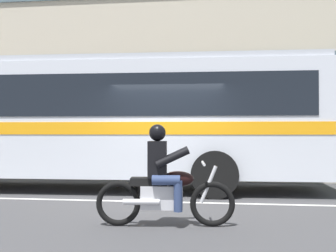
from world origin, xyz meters
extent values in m
plane|color=#3D3D3F|center=(0.00, 0.00, 0.00)|extent=(60.00, 60.00, 0.00)
cube|color=#A39E93|center=(0.00, 5.10, 0.07)|extent=(28.00, 3.80, 0.15)
cube|color=silver|center=(0.00, -0.60, 0.00)|extent=(26.60, 0.14, 0.01)
cube|color=#B2A893|center=(0.00, 7.40, 5.27)|extent=(28.00, 0.80, 10.55)
cube|color=#4C606B|center=(0.00, 6.96, 3.69)|extent=(25.76, 0.10, 1.40)
cube|color=silver|center=(-2.16, 1.20, 1.73)|extent=(11.73, 2.93, 2.70)
cube|color=black|center=(-2.16, 1.20, 2.28)|extent=(10.80, 2.94, 0.96)
cube|color=orange|center=(-2.16, 1.20, 1.53)|extent=(11.50, 2.95, 0.28)
cube|color=#ADB1BA|center=(-2.16, 1.20, 3.14)|extent=(11.49, 2.80, 0.16)
cylinder|color=black|center=(1.05, 0.02, 0.52)|extent=(1.04, 0.30, 1.04)
torus|color=black|center=(1.10, -2.79, 0.34)|extent=(0.70, 0.16, 0.69)
torus|color=black|center=(-0.34, -2.94, 0.34)|extent=(0.70, 0.16, 0.69)
cube|color=silver|center=(0.33, -2.87, 0.44)|extent=(0.66, 0.34, 0.36)
ellipsoid|color=black|center=(0.58, -2.85, 0.72)|extent=(0.51, 0.33, 0.24)
cube|color=black|center=(0.13, -2.89, 0.69)|extent=(0.58, 0.32, 0.12)
cylinder|color=silver|center=(1.04, -2.80, 0.65)|extent=(0.28, 0.08, 0.58)
cylinder|color=silver|center=(0.96, -2.81, 0.96)|extent=(0.10, 0.64, 0.04)
cylinder|color=silver|center=(0.04, -3.06, 0.39)|extent=(0.56, 0.14, 0.09)
cube|color=black|center=(0.26, -2.88, 1.02)|extent=(0.31, 0.39, 0.56)
sphere|color=black|center=(0.26, -2.88, 1.44)|extent=(0.26, 0.26, 0.26)
cylinder|color=navy|center=(0.38, -2.69, 0.72)|extent=(0.43, 0.19, 0.15)
cylinder|color=navy|center=(0.56, -2.67, 0.48)|extent=(0.13, 0.13, 0.46)
cylinder|color=navy|center=(0.41, -3.04, 0.72)|extent=(0.43, 0.19, 0.15)
cylinder|color=navy|center=(0.59, -3.03, 0.48)|extent=(0.13, 0.13, 0.46)
cylinder|color=black|center=(0.48, -2.66, 1.06)|extent=(0.53, 0.16, 0.32)
cylinder|color=black|center=(0.52, -3.05, 1.06)|extent=(0.53, 0.16, 0.32)
camera|label=1|loc=(1.34, -9.51, 1.45)|focal=46.69mm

